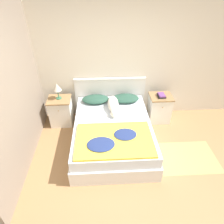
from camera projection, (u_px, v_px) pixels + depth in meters
The scene contains 14 objects.
ground_plane at pixel (124, 190), 3.16m from camera, with size 16.00×16.00×0.00m, color #997047.
wall_back at pixel (115, 62), 4.15m from camera, with size 9.00×0.06×2.55m.
wall_side_left at pixel (18, 89), 3.20m from camera, with size 0.06×3.10×2.55m.
bed at pixel (113, 133), 3.87m from camera, with size 1.48×1.93×0.52m.
headboard at pixel (110, 96), 4.54m from camera, with size 1.56×0.06×0.95m.
nightstand_left at pixel (61, 111), 4.36m from camera, with size 0.48×0.43×0.63m.
nightstand_right at pixel (159, 108), 4.46m from camera, with size 0.48×0.43×0.63m.
pillow_left at pixel (96, 99), 4.26m from camera, with size 0.58×0.37×0.13m.
pillow_right at pixel (126, 98), 4.29m from camera, with size 0.58×0.37×0.13m.
quilt at pixel (114, 140), 3.30m from camera, with size 1.28×0.86×0.07m.
dog at pixel (113, 105), 4.04m from camera, with size 0.22×0.77×0.19m.
book_stack at pixel (161, 95), 4.24m from camera, with size 0.17×0.20×0.06m.
table_lamp at pixel (57, 88), 4.05m from camera, with size 0.18×0.18×0.35m.
rug at pixel (186, 157), 3.70m from camera, with size 1.09×0.79×0.00m.
Camera 1 is at (-0.29, -1.84, 2.84)m, focal length 32.00 mm.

